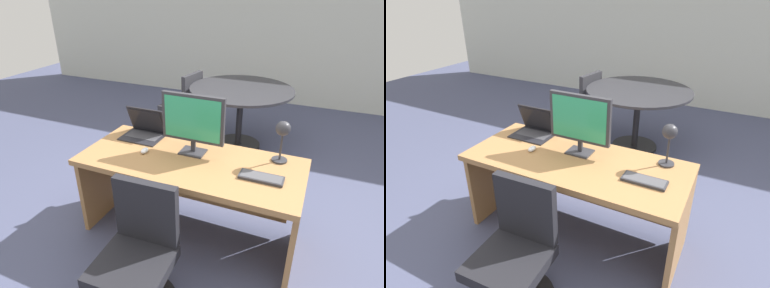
# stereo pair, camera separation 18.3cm
# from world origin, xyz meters

# --- Properties ---
(ground) EXTENTS (12.00, 12.00, 0.00)m
(ground) POSITION_xyz_m (0.00, 1.50, 0.00)
(ground) COLOR #474C6B
(back_wall) EXTENTS (10.00, 0.10, 2.80)m
(back_wall) POSITION_xyz_m (0.00, 3.86, 1.40)
(back_wall) COLOR silver
(back_wall) RESTS_ON ground
(desk) EXTENTS (1.75, 0.76, 0.73)m
(desk) POSITION_xyz_m (0.00, 0.04, 0.54)
(desk) COLOR #9E7042
(desk) RESTS_ON ground
(monitor) EXTENTS (0.51, 0.16, 0.49)m
(monitor) POSITION_xyz_m (-0.03, 0.12, 1.01)
(monitor) COLOR #2D2D33
(monitor) RESTS_ON desk
(laptop) EXTENTS (0.36, 0.28, 0.26)m
(laptop) POSITION_xyz_m (-0.55, 0.26, 0.81)
(laptop) COLOR black
(laptop) RESTS_ON desk
(keyboard) EXTENTS (0.31, 0.12, 0.02)m
(keyboard) POSITION_xyz_m (0.57, -0.06, 0.74)
(keyboard) COLOR #2D2D33
(keyboard) RESTS_ON desk
(mouse) EXTENTS (0.05, 0.09, 0.04)m
(mouse) POSITION_xyz_m (-0.39, -0.04, 0.75)
(mouse) COLOR silver
(mouse) RESTS_ON desk
(desk_lamp) EXTENTS (0.12, 0.14, 0.34)m
(desk_lamp) POSITION_xyz_m (0.64, 0.23, 0.97)
(desk_lamp) COLOR #2D2D33
(desk_lamp) RESTS_ON desk
(office_chair) EXTENTS (0.56, 0.56, 0.87)m
(office_chair) POSITION_xyz_m (-0.04, -0.76, 0.35)
(office_chair) COLOR black
(office_chair) RESTS_ON ground
(meeting_table) EXTENTS (1.30, 1.30, 0.80)m
(meeting_table) POSITION_xyz_m (-0.08, 1.81, 0.61)
(meeting_table) COLOR black
(meeting_table) RESTS_ON ground
(meeting_chair_near) EXTENTS (0.56, 0.56, 0.88)m
(meeting_chair_near) POSITION_xyz_m (-0.95, 1.97, 0.34)
(meeting_chair_near) COLOR black
(meeting_chair_near) RESTS_ON ground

